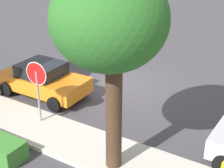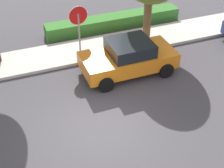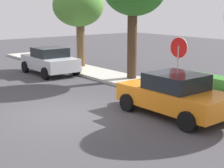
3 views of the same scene
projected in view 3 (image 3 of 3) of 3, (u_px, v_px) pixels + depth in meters
ground_plane at (67, 115)px, 11.85m from camera, size 60.00×60.00×0.00m
sidewalk_curb at (170, 91)px, 14.99m from camera, size 32.00×2.05×0.14m
stop_sign at (178, 56)px, 13.86m from camera, size 0.88×0.09×2.50m
parked_car_orange at (174, 94)px, 11.71m from camera, size 4.00×2.10×1.48m
parked_car_silver at (50, 61)px, 19.18m from camera, size 3.84×2.13×1.50m
street_tree_far at (78, 7)px, 20.36m from camera, size 3.03×3.03×5.00m
fire_hydrant at (80, 68)px, 19.09m from camera, size 0.30×0.22×0.72m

